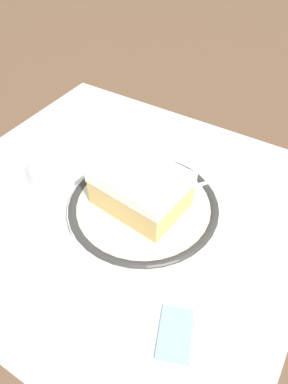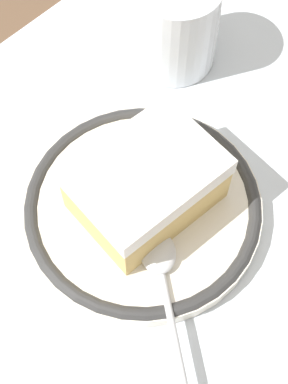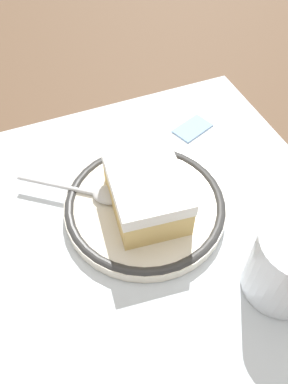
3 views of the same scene
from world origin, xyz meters
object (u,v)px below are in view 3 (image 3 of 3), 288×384
spoon (96,193)px  cup (287,268)px  plate (144,206)px  cake_slice (150,190)px  sugar_packet (193,127)px

spoon → cup: bearing=39.0°
plate → cake_slice: size_ratio=1.66×
cup → sugar_packet: cup is taller
spoon → cup: cup is taller
cake_slice → cup: 0.15m
plate → sugar_packet: 0.15m
plate → cup: 0.16m
plate → spoon: spoon is taller
plate → sugar_packet: size_ratio=3.56×
spoon → cup: 0.21m
cake_slice → cup: cup is taller
plate → cup: size_ratio=2.28×
plate → sugar_packet: plate is taller
sugar_packet → cup: bearing=-6.1°
cake_slice → spoon: bearing=-124.1°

